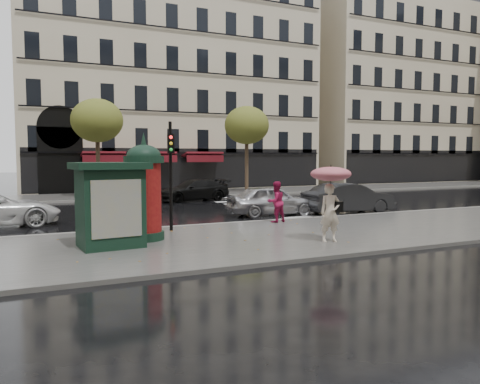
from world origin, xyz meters
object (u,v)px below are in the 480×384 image
man_burgundy (115,215)px  car_darkgrey (349,198)px  woman_red (276,202)px  newsstand (110,204)px  car_black (193,190)px  woman_umbrella (331,191)px  morris_column (144,189)px  traffic_light (171,165)px  car_silver (271,200)px

man_burgundy → car_darkgrey: (11.78, 3.01, -0.14)m
woman_red → newsstand: (-7.03, -2.53, 0.45)m
newsstand → car_black: bearing=62.1°
woman_umbrella → newsstand: newsstand is taller
morris_column → traffic_light: traffic_light is taller
car_darkgrey → traffic_light: bearing=104.2°
morris_column → car_darkgrey: size_ratio=0.75×
woman_red → car_black: woman_red is taller
woman_red → traffic_light: (-4.54, -0.40, 1.54)m
morris_column → car_silver: 8.56m
man_burgundy → morris_column: 1.35m
woman_red → car_black: size_ratio=0.36×
morris_column → woman_umbrella: bearing=-28.6°
traffic_light → newsstand: size_ratio=1.57×
woman_umbrella → man_burgundy: (-6.05, 3.45, -0.83)m
morris_column → car_black: size_ratio=0.73×
woman_umbrella → woman_red: bearing=82.4°
woman_red → woman_umbrella: bearing=73.9°
morris_column → car_black: bearing=64.8°
newsstand → car_silver: 9.95m
woman_red → car_darkgrey: (5.13, 1.86, -0.20)m
car_black → newsstand: bearing=-35.6°
morris_column → car_darkgrey: bearing=18.3°
woman_umbrella → car_darkgrey: woman_umbrella is taller
woman_red → traffic_light: bearing=-3.5°
woman_red → car_silver: size_ratio=0.39×
man_burgundy → traffic_light: 2.76m
newsstand → man_burgundy: bearing=74.9°
morris_column → newsstand: 1.48m
traffic_light → car_black: 12.99m
woman_umbrella → woman_red: 4.70m
man_burgundy → car_darkgrey: bearing=-171.7°
woman_umbrella → car_black: 16.14m
traffic_light → car_black: size_ratio=0.84×
woman_umbrella → car_silver: woman_umbrella is taller
traffic_light → car_darkgrey: 10.08m
man_burgundy → morris_column: morris_column is taller
man_burgundy → car_silver: bearing=-159.6°
newsstand → car_silver: newsstand is taller
woman_red → car_silver: woman_red is taller
morris_column → traffic_light: (1.28, 1.36, 0.73)m
man_burgundy → car_silver: size_ratio=0.37×
morris_column → car_silver: bearing=32.7°
car_silver → morris_column: bearing=128.2°
woman_umbrella → car_black: bearing=86.4°
newsstand → woman_umbrella: bearing=-17.8°
woman_umbrella → traffic_light: bearing=133.1°
woman_umbrella → morris_column: size_ratio=0.71×
traffic_light → woman_umbrella: bearing=-46.9°
newsstand → car_darkgrey: 12.94m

